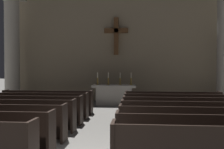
% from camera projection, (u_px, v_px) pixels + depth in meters
% --- Properties ---
extents(pew_left_row_4, '(3.68, 0.50, 0.95)m').
position_uv_depth(pew_left_row_4, '(13.00, 115.00, 7.67)').
color(pew_left_row_4, black).
rests_on(pew_left_row_4, ground).
extents(pew_left_row_5, '(3.68, 0.50, 0.95)m').
position_uv_depth(pew_left_row_5, '(27.00, 109.00, 8.68)').
color(pew_left_row_5, black).
rests_on(pew_left_row_5, ground).
extents(pew_left_row_6, '(3.68, 0.50, 0.95)m').
position_uv_depth(pew_left_row_6, '(39.00, 105.00, 9.68)').
color(pew_left_row_6, black).
rests_on(pew_left_row_6, ground).
extents(pew_left_row_7, '(3.68, 0.50, 0.95)m').
position_uv_depth(pew_left_row_7, '(48.00, 102.00, 10.68)').
color(pew_left_row_7, black).
rests_on(pew_left_row_7, ground).
extents(pew_right_row_2, '(3.68, 0.50, 0.95)m').
position_uv_depth(pew_right_row_2, '(207.00, 136.00, 5.22)').
color(pew_right_row_2, black).
rests_on(pew_right_row_2, ground).
extents(pew_right_row_3, '(3.68, 0.50, 0.95)m').
position_uv_depth(pew_right_row_3, '(196.00, 125.00, 6.22)').
color(pew_right_row_3, black).
rests_on(pew_right_row_3, ground).
extents(pew_right_row_4, '(3.68, 0.50, 0.95)m').
position_uv_depth(pew_right_row_4, '(187.00, 118.00, 7.22)').
color(pew_right_row_4, black).
rests_on(pew_right_row_4, ground).
extents(pew_right_row_5, '(3.68, 0.50, 0.95)m').
position_uv_depth(pew_right_row_5, '(181.00, 112.00, 8.22)').
color(pew_right_row_5, black).
rests_on(pew_right_row_5, ground).
extents(pew_right_row_6, '(3.68, 0.50, 0.95)m').
position_uv_depth(pew_right_row_6, '(176.00, 107.00, 9.23)').
color(pew_right_row_6, black).
rests_on(pew_right_row_6, ground).
extents(pew_right_row_7, '(3.68, 0.50, 0.95)m').
position_uv_depth(pew_right_row_7, '(172.00, 103.00, 10.23)').
color(pew_right_row_7, black).
rests_on(pew_right_row_7, ground).
extents(column_left_fourth, '(1.17, 1.17, 5.69)m').
position_uv_depth(column_left_fourth, '(12.00, 51.00, 13.92)').
color(column_left_fourth, '#ADA89E').
rests_on(column_left_fourth, ground).
extents(altar, '(2.20, 0.90, 1.01)m').
position_uv_depth(altar, '(114.00, 94.00, 13.17)').
color(altar, '#BCB7AD').
rests_on(altar, ground).
extents(candlestick_outer_left, '(0.16, 0.16, 0.62)m').
position_uv_depth(candlestick_outer_left, '(97.00, 81.00, 13.23)').
color(candlestick_outer_left, '#B79338').
rests_on(candlestick_outer_left, altar).
extents(candlestick_inner_left, '(0.16, 0.16, 0.62)m').
position_uv_depth(candlestick_inner_left, '(108.00, 81.00, 13.18)').
color(candlestick_inner_left, '#B79338').
rests_on(candlestick_inner_left, altar).
extents(candlestick_inner_right, '(0.16, 0.16, 0.62)m').
position_uv_depth(candlestick_inner_right, '(120.00, 81.00, 13.12)').
color(candlestick_inner_right, '#B79338').
rests_on(candlestick_inner_right, altar).
extents(candlestick_outer_right, '(0.16, 0.16, 0.62)m').
position_uv_depth(candlestick_outer_right, '(131.00, 81.00, 13.07)').
color(candlestick_outer_right, '#B79338').
rests_on(candlestick_outer_right, altar).
extents(apse_with_cross, '(12.25, 0.50, 6.57)m').
position_uv_depth(apse_with_cross, '(116.00, 43.00, 14.69)').
color(apse_with_cross, gray).
rests_on(apse_with_cross, ground).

